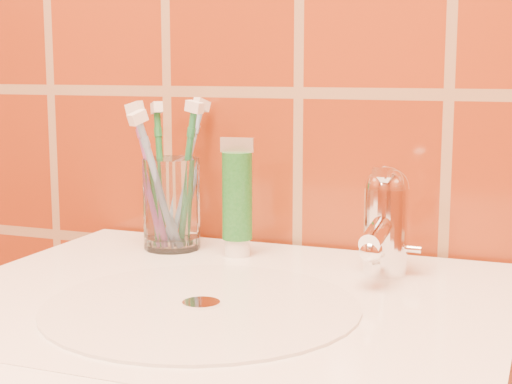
% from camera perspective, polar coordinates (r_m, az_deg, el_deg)
% --- Properties ---
extents(glass_tumbler, '(0.07, 0.07, 0.11)m').
position_cam_1_polar(glass_tumbler, '(0.97, -6.15, -0.86)').
color(glass_tumbler, white).
rests_on(glass_tumbler, pedestal_sink).
extents(toothpaste_tube, '(0.04, 0.04, 0.14)m').
position_cam_1_polar(toothpaste_tube, '(0.93, -1.38, -0.67)').
color(toothpaste_tube, white).
rests_on(toothpaste_tube, pedestal_sink).
extents(faucet, '(0.05, 0.11, 0.12)m').
position_cam_1_polar(faucet, '(0.86, 9.38, -1.82)').
color(faucet, white).
rests_on(faucet, pedestal_sink).
extents(toothbrush_0, '(0.09, 0.15, 0.21)m').
position_cam_1_polar(toothbrush_0, '(0.99, -5.22, 1.38)').
color(toothbrush_0, '#7DAADF').
rests_on(toothbrush_0, glass_tumbler).
extents(toothbrush_1, '(0.09, 0.09, 0.19)m').
position_cam_1_polar(toothbrush_1, '(0.98, -6.94, 1.17)').
color(toothbrush_1, '#1D6F34').
rests_on(toothbrush_1, glass_tumbler).
extents(toothbrush_2, '(0.09, 0.08, 0.19)m').
position_cam_1_polar(toothbrush_2, '(0.97, -7.63, 1.11)').
color(toothbrush_2, '#874492').
rests_on(toothbrush_2, glass_tumbler).
extents(toothbrush_3, '(0.08, 0.07, 0.19)m').
position_cam_1_polar(toothbrush_3, '(0.96, -5.14, 1.15)').
color(toothbrush_3, '#207947').
rests_on(toothbrush_3, glass_tumbler).
extents(toothbrush_4, '(0.10, 0.14, 0.19)m').
position_cam_1_polar(toothbrush_4, '(0.94, -7.14, 0.62)').
color(toothbrush_4, '#6C90C1').
rests_on(toothbrush_4, glass_tumbler).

